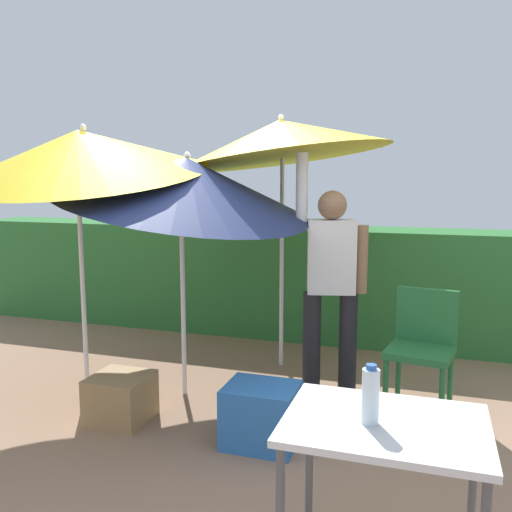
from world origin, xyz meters
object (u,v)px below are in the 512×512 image
(person_vendor, at_px, (331,278))
(cooler_box, at_px, (261,415))
(chair_plastic, at_px, (422,343))
(umbrella_orange, at_px, (184,181))
(umbrella_rainbow, at_px, (282,139))
(crate_cardboard, at_px, (121,398))
(umbrella_yellow, at_px, (80,153))
(folding_table, at_px, (384,442))
(bottle_water, at_px, (370,395))

(person_vendor, xyz_separation_m, cooler_box, (-0.26, -0.94, -0.74))
(chair_plastic, bearing_deg, umbrella_orange, -172.87)
(chair_plastic, bearing_deg, umbrella_rainbow, 153.13)
(person_vendor, bearing_deg, crate_cardboard, -144.81)
(crate_cardboard, bearing_deg, person_vendor, 35.19)
(cooler_box, height_order, crate_cardboard, cooler_box)
(umbrella_yellow, bearing_deg, folding_table, -31.01)
(umbrella_rainbow, height_order, umbrella_orange, umbrella_rainbow)
(umbrella_rainbow, distance_m, cooler_box, 2.36)
(cooler_box, relative_size, folding_table, 0.57)
(folding_table, bearing_deg, chair_plastic, 86.66)
(umbrella_yellow, bearing_deg, person_vendor, 16.89)
(umbrella_yellow, bearing_deg, umbrella_rainbow, 40.52)
(umbrella_orange, distance_m, umbrella_yellow, 0.80)
(umbrella_yellow, xyz_separation_m, bottle_water, (2.33, -1.47, -1.03))
(cooler_box, xyz_separation_m, crate_cardboard, (-1.04, 0.02, -0.03))
(chair_plastic, relative_size, bottle_water, 3.71)
(person_vendor, distance_m, cooler_box, 1.23)
(person_vendor, distance_m, folding_table, 2.09)
(person_vendor, xyz_separation_m, bottle_water, (0.52, -2.02, -0.08))
(umbrella_orange, height_order, folding_table, umbrella_orange)
(cooler_box, bearing_deg, umbrella_rainbow, 100.80)
(crate_cardboard, distance_m, folding_table, 2.22)
(umbrella_orange, distance_m, folding_table, 2.56)
(umbrella_orange, relative_size, folding_table, 2.63)
(person_vendor, bearing_deg, folding_table, -73.68)
(person_vendor, relative_size, folding_table, 2.35)
(person_vendor, bearing_deg, umbrella_rainbow, 135.64)
(umbrella_rainbow, height_order, umbrella_yellow, umbrella_rainbow)
(umbrella_rainbow, relative_size, folding_table, 2.90)
(cooler_box, bearing_deg, crate_cardboard, 178.69)
(umbrella_orange, bearing_deg, umbrella_rainbow, 58.12)
(chair_plastic, distance_m, bottle_water, 1.96)
(umbrella_rainbow, distance_m, umbrella_orange, 1.06)
(umbrella_orange, bearing_deg, person_vendor, 16.37)
(umbrella_orange, xyz_separation_m, bottle_water, (1.59, -1.71, -0.82))
(umbrella_orange, bearing_deg, cooler_box, -37.89)
(umbrella_yellow, distance_m, folding_table, 3.05)
(umbrella_orange, distance_m, cooler_box, 1.80)
(umbrella_rainbow, height_order, crate_cardboard, umbrella_rainbow)
(umbrella_yellow, relative_size, bottle_water, 9.31)
(umbrella_orange, bearing_deg, bottle_water, -46.94)
(umbrella_yellow, xyz_separation_m, crate_cardboard, (0.50, -0.37, -1.72))
(crate_cardboard, bearing_deg, chair_plastic, 22.47)
(cooler_box, bearing_deg, umbrella_orange, 142.11)
(umbrella_orange, bearing_deg, chair_plastic, 7.13)
(chair_plastic, distance_m, cooler_box, 1.32)
(chair_plastic, height_order, folding_table, chair_plastic)
(umbrella_orange, relative_size, crate_cardboard, 5.34)
(umbrella_orange, relative_size, bottle_water, 8.75)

